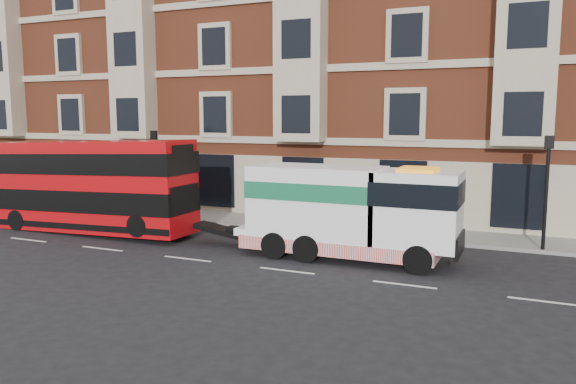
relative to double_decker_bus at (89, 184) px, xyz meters
name	(u,v)px	position (x,y,z in m)	size (l,w,h in m)	color
ground	(188,259)	(6.74, -2.38, -2.18)	(120.00, 120.00, 0.00)	black
sidewalk	(274,222)	(6.74, 5.12, -2.10)	(90.00, 3.00, 0.15)	slate
victorian_terrace	(335,32)	(7.24, 12.62, 7.89)	(45.00, 12.00, 20.40)	brown
lamp_post_west	(155,167)	(0.74, 3.82, 0.50)	(0.35, 0.15, 4.35)	black
lamp_post_east	(547,184)	(18.74, 3.82, 0.50)	(0.35, 0.15, 4.35)	black
double_decker_bus	(89,184)	(0.00, 0.00, 0.00)	(10.15, 2.33, 4.11)	#BC0A0F
tow_truck	(346,211)	(12.05, 0.00, -0.38)	(8.12, 2.40, 3.39)	white
pedestrian	(173,194)	(0.55, 5.56, -1.10)	(0.68, 0.45, 1.86)	#1D1A34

